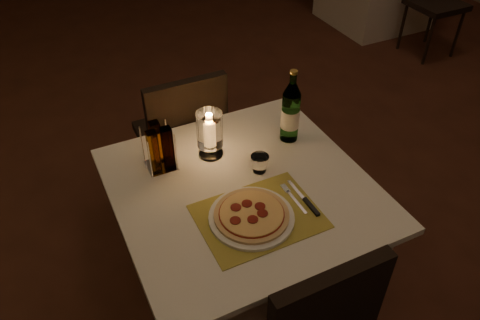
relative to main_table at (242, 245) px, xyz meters
name	(u,v)px	position (x,y,z in m)	size (l,w,h in m)	color
floor	(239,236)	(0.16, 0.35, -0.38)	(8.00, 10.00, 0.02)	#472216
main_table	(242,245)	(0.00, 0.00, 0.00)	(1.00, 1.00, 0.74)	silver
chair_far	(183,130)	(0.00, 0.71, 0.18)	(0.42, 0.42, 0.90)	black
placemat	(259,216)	(-0.02, -0.18, 0.37)	(0.45, 0.34, 0.00)	#A9993A
plate	(251,217)	(-0.05, -0.18, 0.38)	(0.32, 0.32, 0.01)	white
pizza	(251,214)	(-0.05, -0.18, 0.39)	(0.28, 0.28, 0.02)	#D8B77F
fork	(292,196)	(0.14, -0.15, 0.37)	(0.02, 0.18, 0.00)	silver
knife	(308,203)	(0.18, -0.21, 0.37)	(0.02, 0.22, 0.01)	black
tumbler	(260,164)	(0.11, 0.05, 0.40)	(0.08, 0.08, 0.08)	white
water_bottle	(291,113)	(0.33, 0.20, 0.50)	(0.08, 0.08, 0.34)	#6BAE5D
hurricane_candle	(210,131)	(-0.03, 0.24, 0.49)	(0.11, 0.11, 0.21)	white
cruet_caddy	(160,149)	(-0.25, 0.25, 0.46)	(0.12, 0.12, 0.21)	white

